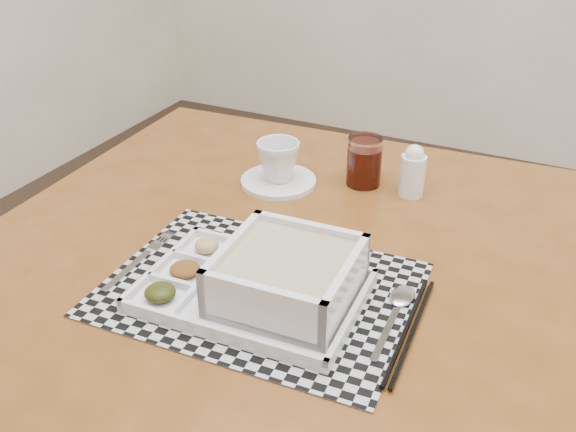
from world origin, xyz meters
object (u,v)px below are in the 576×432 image
object	(u,v)px
cup	(278,161)
creamer_bottle	(413,171)
dining_table	(285,293)
serving_tray	(276,282)
juice_glass	(364,163)

from	to	relation	value
cup	creamer_bottle	bearing A→B (deg)	33.59
dining_table	cup	size ratio (longest dim) A/B	12.78
serving_tray	cup	world-z (taller)	same
creamer_bottle	dining_table	bearing A→B (deg)	-113.64
dining_table	juice_glass	distance (m)	0.32
cup	juice_glass	size ratio (longest dim) A/B	0.87
cup	juice_glass	distance (m)	0.17
dining_table	juice_glass	xyz separation A→B (m)	(0.03, 0.29, 0.13)
dining_table	juice_glass	bearing A→B (deg)	84.38
dining_table	serving_tray	bearing A→B (deg)	-70.22
dining_table	creamer_bottle	xyz separation A→B (m)	(0.13, 0.29, 0.13)
serving_tray	juice_glass	size ratio (longest dim) A/B	3.36
cup	serving_tray	bearing A→B (deg)	-45.92
cup	dining_table	bearing A→B (deg)	-42.81
dining_table	serving_tray	size ratio (longest dim) A/B	3.31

